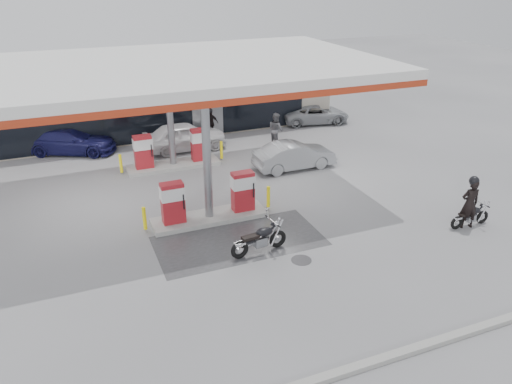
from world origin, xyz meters
The scene contains 17 objects.
ground centered at (0.00, 0.00, 0.00)m, with size 90.00×90.00×0.00m, color gray.
wet_patch centered at (0.50, 0.00, 0.00)m, with size 6.00×3.00×0.00m, color #4C4C4F.
drain_cover centered at (2.00, -2.00, 0.00)m, with size 0.70×0.70×0.01m, color #38383A.
kerb centered at (0.00, -7.00, 0.07)m, with size 28.00×0.25×0.15m, color gray.
store_building centered at (0.01, 15.94, 2.01)m, with size 22.00×8.22×4.00m.
canopy centered at (0.00, 5.00, 5.27)m, with size 16.00×10.02×5.51m.
pump_island_near centered at (0.00, 2.00, 0.71)m, with size 5.14×1.30×1.78m.
pump_island_far centered at (0.00, 8.00, 0.71)m, with size 5.14×1.30×1.78m.
main_motorcycle centered at (9.04, -2.23, 0.40)m, with size 1.78×0.68×0.91m.
biker_main centered at (8.85, -2.24, 0.98)m, with size 0.72×0.47×1.96m, color black.
parked_motorcycle centered at (0.90, -0.99, 0.49)m, with size 2.16×0.83×1.11m.
sedan_white centered at (1.19, 10.20, 0.75)m, with size 1.78×4.42×1.51m, color white.
attendant centered at (5.96, 9.00, 0.92)m, with size 0.90×0.70×1.84m, color slate.
hatchback_silver centered at (5.43, 5.60, 0.66)m, with size 1.40×4.01×1.32m, color gray.
parked_car_left centered at (-4.50, 12.00, 0.67)m, with size 1.89×4.65×1.35m, color #16164A.
parked_car_right centered at (10.00, 12.00, 0.58)m, with size 1.94×4.21×1.17m, color #A0A3A8.
biker_walking centered at (3.12, 11.80, 0.80)m, with size 0.94×0.39×1.60m, color black.
Camera 1 is at (-4.81, -14.73, 9.14)m, focal length 35.00 mm.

